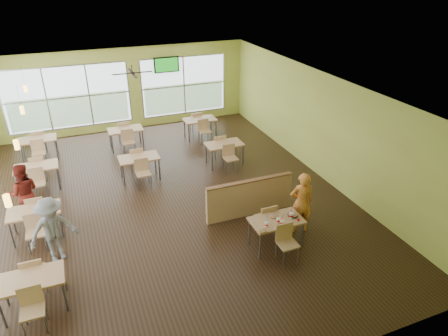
# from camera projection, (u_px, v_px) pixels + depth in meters

# --- Properties ---
(room) EXTENTS (12.00, 12.04, 3.20)m
(room) POSITION_uv_depth(u_px,v_px,m) (158.00, 149.00, 10.58)
(room) COLOR black
(room) RESTS_ON ground
(window_bays) EXTENTS (9.24, 10.24, 2.38)m
(window_bays) POSITION_uv_depth(u_px,v_px,m) (51.00, 127.00, 12.31)
(window_bays) COLOR white
(window_bays) RESTS_ON room
(main_table) EXTENTS (1.22, 1.52, 0.87)m
(main_table) POSITION_uv_depth(u_px,v_px,m) (276.00, 224.00, 9.20)
(main_table) COLOR tan
(main_table) RESTS_ON floor
(half_wall_divider) EXTENTS (2.40, 0.14, 1.04)m
(half_wall_divider) POSITION_uv_depth(u_px,v_px,m) (250.00, 197.00, 10.45)
(half_wall_divider) COLOR tan
(half_wall_divider) RESTS_ON floor
(dining_tables) EXTENTS (6.92, 8.72, 0.87)m
(dining_tables) POSITION_uv_depth(u_px,v_px,m) (113.00, 162.00, 12.09)
(dining_tables) COLOR tan
(dining_tables) RESTS_ON floor
(pendant_lights) EXTENTS (0.11, 7.31, 0.86)m
(pendant_lights) POSITION_uv_depth(u_px,v_px,m) (19.00, 126.00, 9.70)
(pendant_lights) COLOR #2D2119
(pendant_lights) RESTS_ON ceiling
(ceiling_fan) EXTENTS (1.25, 1.25, 0.29)m
(ceiling_fan) POSITION_uv_depth(u_px,v_px,m) (132.00, 73.00, 12.45)
(ceiling_fan) COLOR #2D2119
(ceiling_fan) RESTS_ON ceiling
(tv_backwall) EXTENTS (1.00, 0.07, 0.60)m
(tv_backwall) POSITION_uv_depth(u_px,v_px,m) (166.00, 65.00, 15.66)
(tv_backwall) COLOR black
(tv_backwall) RESTS_ON wall_back
(man_plaid) EXTENTS (0.65, 0.50, 1.61)m
(man_plaid) POSITION_uv_depth(u_px,v_px,m) (301.00, 203.00, 9.69)
(man_plaid) COLOR #E24719
(man_plaid) RESTS_ON floor
(patron_maroon) EXTENTS (0.78, 0.61, 1.58)m
(patron_maroon) POSITION_uv_depth(u_px,v_px,m) (24.00, 193.00, 10.13)
(patron_maroon) COLOR #5F170F
(patron_maroon) RESTS_ON floor
(patron_grey) EXTENTS (1.15, 0.85, 1.59)m
(patron_grey) POSITION_uv_depth(u_px,v_px,m) (53.00, 230.00, 8.71)
(patron_grey) COLOR slate
(patron_grey) RESTS_ON floor
(cup_blue) EXTENTS (0.09, 0.09, 0.31)m
(cup_blue) POSITION_uv_depth(u_px,v_px,m) (266.00, 224.00, 8.87)
(cup_blue) COLOR white
(cup_blue) RESTS_ON main_table
(cup_yellow) EXTENTS (0.10, 0.10, 0.35)m
(cup_yellow) POSITION_uv_depth(u_px,v_px,m) (278.00, 220.00, 8.99)
(cup_yellow) COLOR white
(cup_yellow) RESTS_ON main_table
(cup_red_near) EXTENTS (0.09, 0.09, 0.31)m
(cup_red_near) POSITION_uv_depth(u_px,v_px,m) (282.00, 223.00, 8.93)
(cup_red_near) COLOR white
(cup_red_near) RESTS_ON main_table
(cup_red_far) EXTENTS (0.10, 0.10, 0.36)m
(cup_red_far) POSITION_uv_depth(u_px,v_px,m) (291.00, 215.00, 9.18)
(cup_red_far) COLOR white
(cup_red_far) RESTS_ON main_table
(food_basket) EXTENTS (0.25, 0.25, 0.06)m
(food_basket) POSITION_uv_depth(u_px,v_px,m) (293.00, 215.00, 9.26)
(food_basket) COLOR black
(food_basket) RESTS_ON main_table
(ketchup_cup) EXTENTS (0.06, 0.06, 0.02)m
(ketchup_cup) POSITION_uv_depth(u_px,v_px,m) (298.00, 220.00, 9.11)
(ketchup_cup) COLOR #A40517
(ketchup_cup) RESTS_ON main_table
(wrapper_left) EXTENTS (0.19, 0.17, 0.04)m
(wrapper_left) POSITION_uv_depth(u_px,v_px,m) (263.00, 231.00, 8.72)
(wrapper_left) COLOR #A77751
(wrapper_left) RESTS_ON main_table
(wrapper_mid) EXTENTS (0.24, 0.23, 0.05)m
(wrapper_mid) POSITION_uv_depth(u_px,v_px,m) (274.00, 216.00, 9.22)
(wrapper_mid) COLOR #A77751
(wrapper_mid) RESTS_ON main_table
(wrapper_right) EXTENTS (0.16, 0.15, 0.03)m
(wrapper_right) POSITION_uv_depth(u_px,v_px,m) (289.00, 225.00, 8.94)
(wrapper_right) COLOR #A77751
(wrapper_right) RESTS_ON main_table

